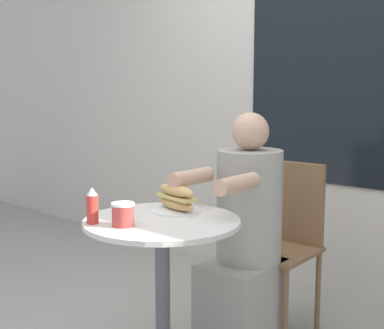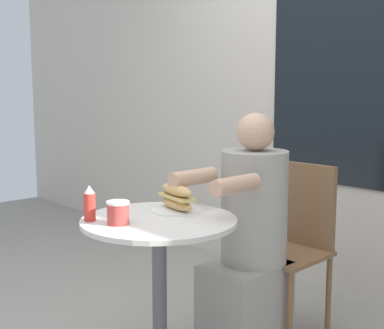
{
  "view_description": "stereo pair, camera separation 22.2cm",
  "coord_description": "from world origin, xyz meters",
  "px_view_note": "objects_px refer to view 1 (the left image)",
  "views": [
    {
      "loc": [
        1.45,
        -1.47,
        1.25
      ],
      "look_at": [
        0.0,
        0.18,
        0.93
      ],
      "focal_mm": 50.0,
      "sensor_mm": 36.0,
      "label": 1
    },
    {
      "loc": [
        1.61,
        -1.32,
        1.25
      ],
      "look_at": [
        0.0,
        0.18,
        0.93
      ],
      "focal_mm": 50.0,
      "sensor_mm": 36.0,
      "label": 2
    }
  ],
  "objects_px": {
    "diner_chair": "(284,231)",
    "drink_cup": "(123,214)",
    "seated_diner": "(245,251)",
    "sandwich_on_plate": "(176,200)",
    "condiment_bottle": "(92,206)",
    "cafe_table": "(162,268)"
  },
  "relations": [
    {
      "from": "sandwich_on_plate",
      "to": "drink_cup",
      "type": "distance_m",
      "value": 0.31
    },
    {
      "from": "drink_cup",
      "to": "condiment_bottle",
      "type": "relative_size",
      "value": 0.63
    },
    {
      "from": "cafe_table",
      "to": "diner_chair",
      "type": "relative_size",
      "value": 0.84
    },
    {
      "from": "seated_diner",
      "to": "drink_cup",
      "type": "xyz_separation_m",
      "value": [
        -0.1,
        -0.65,
        0.28
      ]
    },
    {
      "from": "cafe_table",
      "to": "drink_cup",
      "type": "xyz_separation_m",
      "value": [
        -0.04,
        -0.17,
        0.25
      ]
    },
    {
      "from": "condiment_bottle",
      "to": "diner_chair",
      "type": "bearing_deg",
      "value": 78.65
    },
    {
      "from": "cafe_table",
      "to": "condiment_bottle",
      "type": "xyz_separation_m",
      "value": [
        -0.16,
        -0.22,
        0.27
      ]
    },
    {
      "from": "diner_chair",
      "to": "seated_diner",
      "type": "xyz_separation_m",
      "value": [
        0.0,
        -0.34,
        -0.02
      ]
    },
    {
      "from": "condiment_bottle",
      "to": "sandwich_on_plate",
      "type": "bearing_deg",
      "value": 73.61
    },
    {
      "from": "seated_diner",
      "to": "sandwich_on_plate",
      "type": "distance_m",
      "value": 0.46
    },
    {
      "from": "cafe_table",
      "to": "diner_chair",
      "type": "bearing_deg",
      "value": 86.19
    },
    {
      "from": "diner_chair",
      "to": "condiment_bottle",
      "type": "bearing_deg",
      "value": 76.86
    },
    {
      "from": "cafe_table",
      "to": "condiment_bottle",
      "type": "height_order",
      "value": "condiment_bottle"
    },
    {
      "from": "cafe_table",
      "to": "diner_chair",
      "type": "height_order",
      "value": "diner_chair"
    },
    {
      "from": "sandwich_on_plate",
      "to": "condiment_bottle",
      "type": "xyz_separation_m",
      "value": [
        -0.11,
        -0.36,
        0.02
      ]
    },
    {
      "from": "diner_chair",
      "to": "drink_cup",
      "type": "height_order",
      "value": "diner_chair"
    },
    {
      "from": "sandwich_on_plate",
      "to": "drink_cup",
      "type": "bearing_deg",
      "value": -87.92
    },
    {
      "from": "seated_diner",
      "to": "condiment_bottle",
      "type": "distance_m",
      "value": 0.79
    },
    {
      "from": "cafe_table",
      "to": "seated_diner",
      "type": "xyz_separation_m",
      "value": [
        0.06,
        0.48,
        -0.03
      ]
    },
    {
      "from": "drink_cup",
      "to": "condiment_bottle",
      "type": "height_order",
      "value": "condiment_bottle"
    },
    {
      "from": "sandwich_on_plate",
      "to": "seated_diner",
      "type": "bearing_deg",
      "value": 72.5
    },
    {
      "from": "seated_diner",
      "to": "cafe_table",
      "type": "bearing_deg",
      "value": 81.25
    }
  ]
}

